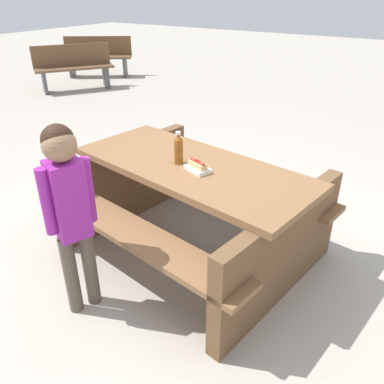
{
  "coord_description": "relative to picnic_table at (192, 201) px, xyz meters",
  "views": [
    {
      "loc": [
        1.41,
        -2.16,
        1.9
      ],
      "look_at": [
        0.0,
        0.0,
        0.52
      ],
      "focal_mm": 36.69,
      "sensor_mm": 36.0,
      "label": 1
    }
  ],
  "objects": [
    {
      "name": "soda_bottle",
      "position": [
        -0.09,
        -0.03,
        0.41
      ],
      "size": [
        0.06,
        0.06,
        0.24
      ],
      "color": "brown",
      "rests_on": "picnic_table"
    },
    {
      "name": "park_bench_far",
      "position": [
        -5.44,
        4.44,
        0.0
      ],
      "size": [
        1.45,
        1.2,
        0.85
      ],
      "color": "brown",
      "rests_on": "ground"
    },
    {
      "name": "picnic_table",
      "position": [
        0.0,
        0.0,
        0.0
      ],
      "size": [
        1.99,
        1.66,
        0.75
      ],
      "color": "brown",
      "rests_on": "ground"
    },
    {
      "name": "ground_plane",
      "position": [
        0.0,
        0.0,
        -0.44
      ],
      "size": [
        30.0,
        30.0,
        0.0
      ],
      "primitive_type": "plane",
      "color": "#ADA599",
      "rests_on": "ground"
    },
    {
      "name": "child_in_coat",
      "position": [
        -0.26,
        -0.9,
        0.35
      ],
      "size": [
        0.23,
        0.29,
        1.25
      ],
      "color": "brown",
      "rests_on": "ground"
    },
    {
      "name": "park_bench_mid",
      "position": [
        -4.9,
        3.25,
        0.0
      ],
      "size": [
        1.14,
        1.48,
        0.85
      ],
      "color": "brown",
      "rests_on": "ground"
    },
    {
      "name": "hotdog_tray",
      "position": [
        0.09,
        -0.07,
        0.34
      ],
      "size": [
        0.21,
        0.16,
        0.08
      ],
      "color": "white",
      "rests_on": "picnic_table"
    }
  ]
}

